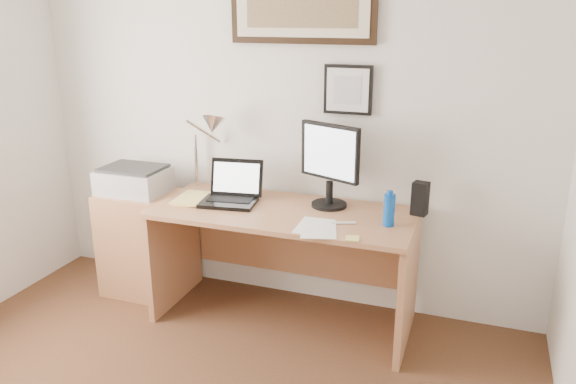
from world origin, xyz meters
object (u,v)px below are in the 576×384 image
at_px(side_cabinet, 142,242).
at_px(printer, 134,180).
at_px(lcd_monitor, 330,161).
at_px(water_bottle, 389,210).
at_px(desk, 288,241).
at_px(book, 178,197).
at_px(laptop, 231,193).

xyz_separation_m(side_cabinet, printer, (-0.03, 0.01, 0.45)).
xyz_separation_m(side_cabinet, lcd_monitor, (1.32, 0.11, 0.68)).
bearing_deg(printer, side_cabinet, -21.80).
bearing_deg(water_bottle, desk, 168.80).
xyz_separation_m(water_bottle, lcd_monitor, (-0.41, 0.20, 0.20)).
height_order(side_cabinet, printer, printer).
xyz_separation_m(side_cabinet, book, (0.36, -0.07, 0.40)).
distance_m(side_cabinet, lcd_monitor, 1.48).
bearing_deg(lcd_monitor, laptop, -168.75).
relative_size(water_bottle, lcd_monitor, 0.36).
bearing_deg(water_bottle, book, 179.16).
relative_size(desk, laptop, 4.32).
height_order(book, laptop, laptop).
relative_size(water_bottle, laptop, 0.50).
bearing_deg(side_cabinet, lcd_monitor, 4.63).
relative_size(side_cabinet, printer, 1.66).
height_order(lcd_monitor, printer, lcd_monitor).
bearing_deg(printer, water_bottle, -3.42).
relative_size(book, printer, 0.64).
relative_size(laptop, lcd_monitor, 0.71).
distance_m(laptop, printer, 0.74).
height_order(side_cabinet, book, book).
height_order(book, desk, book).
xyz_separation_m(desk, printer, (-1.10, -0.02, 0.30)).
bearing_deg(laptop, printer, 178.08).
height_order(book, printer, printer).
bearing_deg(desk, book, -171.29).
xyz_separation_m(side_cabinet, desk, (1.07, 0.04, 0.15)).
bearing_deg(lcd_monitor, desk, -163.80).
bearing_deg(laptop, side_cabinet, 178.89).
height_order(side_cabinet, laptop, laptop).
bearing_deg(water_bottle, lcd_monitor, 153.73).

